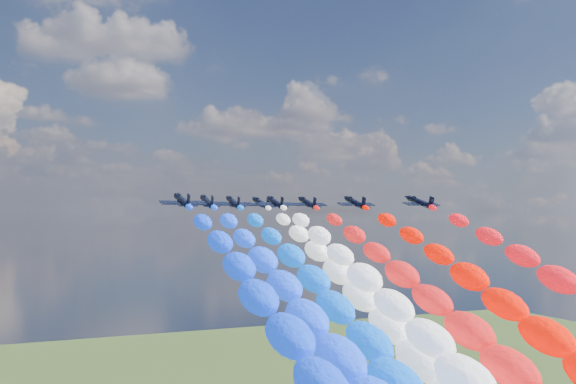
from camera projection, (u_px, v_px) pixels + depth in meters
name	position (u px, v px, depth m)	size (l,w,h in m)	color
jet_0	(182.00, 201.00, 115.98)	(7.78, 10.43, 2.30)	black
jet_1	(207.00, 202.00, 128.67)	(7.78, 10.43, 2.30)	black
jet_2	(233.00, 202.00, 138.18)	(7.78, 10.43, 2.30)	black
jet_3	(275.00, 202.00, 140.59)	(7.78, 10.43, 2.30)	black
trail_3	(445.00, 381.00, 87.72)	(7.29, 112.69, 52.30)	white
jet_4	(261.00, 203.00, 150.84)	(7.78, 10.43, 2.30)	black
trail_4	(405.00, 363.00, 97.97)	(7.29, 112.69, 52.30)	white
jet_5	(308.00, 203.00, 146.08)	(7.78, 10.43, 2.30)	black
trail_5	(485.00, 371.00, 93.21)	(7.29, 112.69, 52.30)	red
jet_6	(355.00, 202.00, 141.83)	(7.78, 10.43, 2.30)	black
trail_6	(570.00, 379.00, 88.95)	(7.29, 112.69, 52.30)	#F60E00
jet_7	(420.00, 202.00, 137.54)	(7.78, 10.43, 2.30)	black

